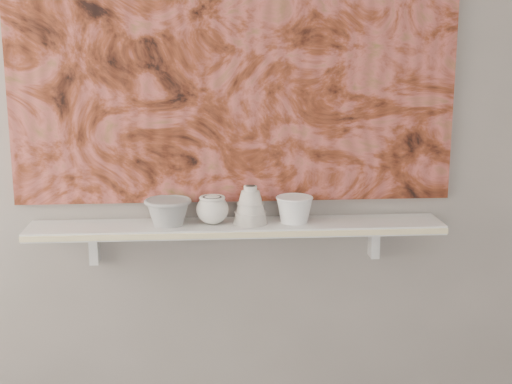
{
  "coord_description": "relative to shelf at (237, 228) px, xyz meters",
  "views": [
    {
      "loc": [
        -0.1,
        -0.82,
        1.56
      ],
      "look_at": [
        0.06,
        1.49,
        1.04
      ],
      "focal_mm": 50.0,
      "sensor_mm": 36.0,
      "label": 1
    }
  ],
  "objects": [
    {
      "name": "bowl_grey",
      "position": [
        -0.23,
        0.0,
        0.06
      ],
      "size": [
        0.2,
        0.2,
        0.09
      ],
      "primitive_type": null,
      "rotation": [
        0.0,
        0.0,
        -0.32
      ],
      "color": "gray",
      "rests_on": "shelf"
    },
    {
      "name": "bell_vessel",
      "position": [
        0.05,
        0.0,
        0.08
      ],
      "size": [
        0.12,
        0.12,
        0.13
      ],
      "primitive_type": null,
      "rotation": [
        0.0,
        0.0,
        -0.06
      ],
      "color": "beige",
      "rests_on": "shelf"
    },
    {
      "name": "painting",
      "position": [
        0.0,
        0.08,
        0.62
      ],
      "size": [
        1.5,
        0.02,
        1.1
      ],
      "primitive_type": "cube",
      "color": "maroon",
      "rests_on": "wall_back"
    },
    {
      "name": "bowl_white",
      "position": [
        0.2,
        0.0,
        0.06
      ],
      "size": [
        0.14,
        0.14,
        0.09
      ],
      "primitive_type": null,
      "rotation": [
        0.0,
        0.0,
        -0.08
      ],
      "color": "white",
      "rests_on": "shelf"
    },
    {
      "name": "house_motif",
      "position": [
        0.45,
        0.07,
        0.32
      ],
      "size": [
        0.09,
        0.0,
        0.08
      ],
      "primitive_type": "cube",
      "color": "black",
      "rests_on": "painting"
    },
    {
      "name": "wall_back",
      "position": [
        0.0,
        0.09,
        0.44
      ],
      "size": [
        3.6,
        0.0,
        3.6
      ],
      "primitive_type": "plane",
      "rotation": [
        1.57,
        0.0,
        0.0
      ],
      "color": "gray",
      "rests_on": "floor"
    },
    {
      "name": "shelf_stripe",
      "position": [
        0.0,
        -0.09,
        0.0
      ],
      "size": [
        1.4,
        0.01,
        0.02
      ],
      "primitive_type": "cube",
      "color": "beige",
      "rests_on": "shelf"
    },
    {
      "name": "cup_cream",
      "position": [
        -0.08,
        0.0,
        0.06
      ],
      "size": [
        0.13,
        0.13,
        0.1
      ],
      "primitive_type": null,
      "rotation": [
        0.0,
        0.0,
        -0.28
      ],
      "color": "silver",
      "rests_on": "shelf"
    },
    {
      "name": "shelf",
      "position": [
        0.0,
        0.0,
        0.0
      ],
      "size": [
        1.4,
        0.18,
        0.03
      ],
      "primitive_type": "cube",
      "color": "silver",
      "rests_on": "wall_back"
    },
    {
      "name": "bracket_right",
      "position": [
        0.49,
        0.06,
        -0.07
      ],
      "size": [
        0.03,
        0.06,
        0.12
      ],
      "primitive_type": "cube",
      "color": "silver",
      "rests_on": "wall_back"
    },
    {
      "name": "bracket_left",
      "position": [
        -0.49,
        0.06,
        -0.07
      ],
      "size": [
        0.03,
        0.06,
        0.12
      ],
      "primitive_type": "cube",
      "color": "silver",
      "rests_on": "wall_back"
    }
  ]
}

